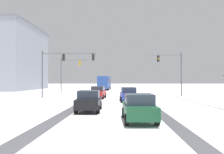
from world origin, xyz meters
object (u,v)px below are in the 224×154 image
at_px(car_blue_second, 128,94).
at_px(car_black_third, 89,101).
at_px(traffic_signal_far_left, 68,70).
at_px(traffic_signal_near_left, 61,64).
at_px(car_red_lead, 98,92).
at_px(bus_oncoming, 105,82).
at_px(traffic_signal_near_right, 172,67).
at_px(car_dark_green_fourth, 139,108).

relative_size(car_blue_second, car_black_third, 1.01).
distance_m(traffic_signal_far_left, car_black_third, 24.47).
xyz_separation_m(traffic_signal_near_left, car_red_lead, (5.18, -0.85, -3.89)).
distance_m(car_red_lead, bus_oncoming, 27.32).
xyz_separation_m(traffic_signal_near_right, car_red_lead, (-10.51, -2.99, -3.53)).
bearing_deg(car_red_lead, car_blue_second, -47.27).
bearing_deg(traffic_signal_far_left, traffic_signal_near_left, -82.45).
bearing_deg(car_red_lead, car_dark_green_fourth, -76.41).
xyz_separation_m(car_blue_second, bus_oncoming, (-4.84, 31.45, 1.18)).
relative_size(traffic_signal_near_left, car_blue_second, 1.81).
bearing_deg(traffic_signal_near_right, traffic_signal_near_left, -172.25).
xyz_separation_m(traffic_signal_near_right, traffic_signal_far_left, (-17.02, 7.90, 0.02)).
relative_size(traffic_signal_far_left, car_red_lead, 1.55).
bearing_deg(car_blue_second, car_dark_green_fourth, -89.41).
bearing_deg(car_red_lead, car_black_third, -87.80).
height_order(traffic_signal_near_right, traffic_signal_near_left, same).
xyz_separation_m(car_blue_second, car_dark_green_fourth, (0.13, -12.31, 0.00)).
bearing_deg(car_black_third, traffic_signal_far_left, 106.77).
relative_size(traffic_signal_near_left, car_black_third, 1.83).
distance_m(car_blue_second, car_black_third, 8.80).
relative_size(car_red_lead, car_blue_second, 1.00).
bearing_deg(car_blue_second, bus_oncoming, 98.75).
relative_size(car_red_lead, car_dark_green_fourth, 1.00).
relative_size(traffic_signal_near_right, car_red_lead, 1.55).
relative_size(traffic_signal_far_left, car_black_third, 1.57).
bearing_deg(bus_oncoming, car_blue_second, -81.25).
distance_m(traffic_signal_near_right, car_red_lead, 11.48).
height_order(traffic_signal_far_left, car_black_third, traffic_signal_far_left).
xyz_separation_m(traffic_signal_near_left, car_dark_green_fourth, (9.17, -17.34, -3.89)).
bearing_deg(traffic_signal_near_left, traffic_signal_near_right, 7.75).
relative_size(car_red_lead, bus_oncoming, 0.38).
height_order(traffic_signal_near_left, traffic_signal_far_left, same).
distance_m(car_red_lead, car_blue_second, 5.68).
height_order(car_black_third, car_dark_green_fourth, same).
distance_m(car_dark_green_fourth, bus_oncoming, 44.05).
bearing_deg(bus_oncoming, traffic_signal_near_left, -99.03).
relative_size(traffic_signal_near_left, car_dark_green_fourth, 1.82).
bearing_deg(car_blue_second, traffic_signal_far_left, 124.55).
height_order(traffic_signal_near_right, car_blue_second, traffic_signal_near_right).
bearing_deg(car_black_third, traffic_signal_near_left, 113.27).
height_order(traffic_signal_near_right, car_dark_green_fourth, traffic_signal_near_right).
distance_m(traffic_signal_near_left, car_dark_green_fourth, 19.99).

